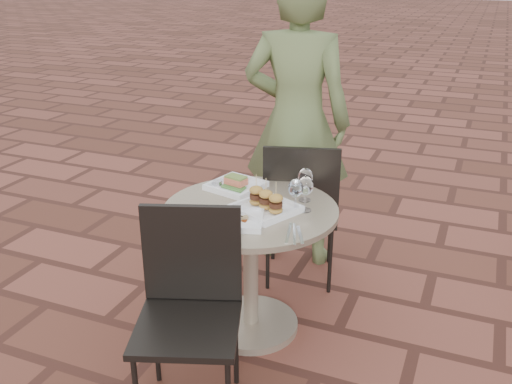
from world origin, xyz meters
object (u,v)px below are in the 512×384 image
at_px(plate_sliders, 266,204).
at_px(plate_tuna, 237,219).
at_px(cafe_table, 251,250).
at_px(diner, 297,122).
at_px(chair_near, 190,295).
at_px(plate_salmon, 236,185).
at_px(chair_far, 301,203).

bearing_deg(plate_sliders, plate_tuna, -115.27).
bearing_deg(plate_sliders, cafe_table, 169.71).
bearing_deg(diner, plate_sliders, 92.65).
relative_size(chair_near, plate_salmon, 2.89).
height_order(diner, plate_salmon, diner).
bearing_deg(plate_salmon, plate_sliders, -40.32).
relative_size(chair_far, plate_salmon, 2.89).
bearing_deg(plate_tuna, chair_near, -96.22).
relative_size(diner, plate_salmon, 5.90).
xyz_separation_m(plate_salmon, plate_tuna, (0.19, -0.40, -0.01)).
height_order(chair_near, plate_tuna, chair_near).
distance_m(cafe_table, plate_tuna, 0.32).
xyz_separation_m(cafe_table, diner, (-0.06, 0.89, 0.46)).
distance_m(diner, plate_tuna, 1.10).
xyz_separation_m(cafe_table, plate_salmon, (-0.18, 0.21, 0.27)).
xyz_separation_m(plate_sliders, plate_tuna, (-0.08, -0.17, -0.02)).
bearing_deg(plate_salmon, cafe_table, -49.92).
relative_size(cafe_table, diner, 0.47).
bearing_deg(plate_tuna, plate_salmon, 114.86).
bearing_deg(plate_salmon, plate_tuna, -65.14).
bearing_deg(plate_sliders, diner, 99.21).
relative_size(diner, plate_tuna, 6.02).
xyz_separation_m(diner, plate_sliders, (0.15, -0.91, -0.18)).
relative_size(chair_near, plate_sliders, 2.52).
bearing_deg(chair_far, plate_sliders, 73.96).
bearing_deg(chair_near, plate_tuna, 64.14).
bearing_deg(cafe_table, chair_far, 80.37).
bearing_deg(plate_salmon, diner, 80.03).
bearing_deg(chair_far, plate_salmon, 36.34).
bearing_deg(chair_far, chair_near, 67.94).
relative_size(cafe_table, chair_near, 0.97).
height_order(cafe_table, plate_sliders, plate_sliders).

